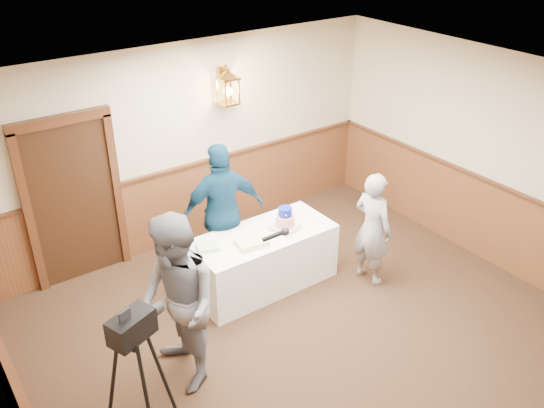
{
  "coord_description": "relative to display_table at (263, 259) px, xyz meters",
  "views": [
    {
      "loc": [
        -3.22,
        -3.07,
        4.42
      ],
      "look_at": [
        0.17,
        1.7,
        1.25
      ],
      "focal_mm": 38.0,
      "sensor_mm": 36.0,
      "label": 1
    }
  ],
  "objects": [
    {
      "name": "display_table",
      "position": [
        0.0,
        0.0,
        0.0
      ],
      "size": [
        1.8,
        0.8,
        0.75
      ],
      "primitive_type": "cube",
      "color": "white",
      "rests_on": "ground"
    },
    {
      "name": "tv_camera_rig",
      "position": [
        -2.25,
        -1.47,
        0.31
      ],
      "size": [
        0.6,
        0.56,
        1.53
      ],
      "rotation": [
        0.0,
        0.0,
        0.37
      ],
      "color": "black",
      "rests_on": "ground"
    },
    {
      "name": "ground",
      "position": [
        -0.17,
        -1.9,
        -0.38
      ],
      "size": [
        7.0,
        7.0,
        0.0
      ],
      "primitive_type": "plane",
      "color": "black",
      "rests_on": "ground"
    },
    {
      "name": "interviewer",
      "position": [
        -1.59,
        -0.87,
        0.57
      ],
      "size": [
        1.54,
        0.98,
        1.89
      ],
      "rotation": [
        0.0,
        0.0,
        -1.65
      ],
      "color": "slate",
      "rests_on": "ground"
    },
    {
      "name": "assistant_p",
      "position": [
        -0.26,
        0.5,
        0.54
      ],
      "size": [
        1.13,
        0.65,
        1.82
      ],
      "primitive_type": "imported",
      "rotation": [
        0.0,
        0.0,
        2.94
      ],
      "color": "#10344F",
      "rests_on": "ground"
    },
    {
      "name": "sheet_cake_green",
      "position": [
        -0.72,
        0.08,
        0.41
      ],
      "size": [
        0.31,
        0.27,
        0.06
      ],
      "primitive_type": "cube",
      "rotation": [
        0.0,
        0.0,
        -0.29
      ],
      "color": "#9EC48A",
      "rests_on": "display_table"
    },
    {
      "name": "tiered_cake",
      "position": [
        0.28,
        -0.08,
        0.49
      ],
      "size": [
        0.37,
        0.37,
        0.3
      ],
      "rotation": [
        0.0,
        0.0,
        0.28
      ],
      "color": "beige",
      "rests_on": "display_table"
    },
    {
      "name": "room_shell",
      "position": [
        -0.22,
        -1.45,
        1.15
      ],
      "size": [
        6.02,
        7.02,
        2.81
      ],
      "color": "beige",
      "rests_on": "ground"
    },
    {
      "name": "baker",
      "position": [
        1.18,
        -0.7,
        0.38
      ],
      "size": [
        0.42,
        0.59,
        1.51
      ],
      "primitive_type": "imported",
      "rotation": [
        0.0,
        0.0,
        1.69
      ],
      "color": "gray",
      "rests_on": "ground"
    },
    {
      "name": "sheet_cake_yellow",
      "position": [
        -0.25,
        -0.14,
        0.41
      ],
      "size": [
        0.39,
        0.32,
        0.07
      ],
      "primitive_type": "cube",
      "rotation": [
        0.0,
        0.0,
        -0.15
      ],
      "color": "#F7D694",
      "rests_on": "display_table"
    }
  ]
}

